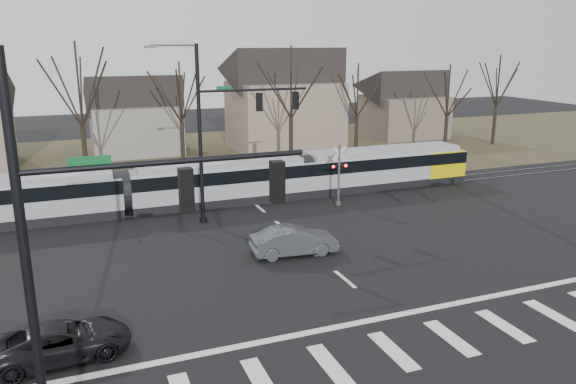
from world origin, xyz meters
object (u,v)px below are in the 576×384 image
object	(u,v)px
sedan	(294,241)
rail_crossing_signal	(339,177)
tram	(219,180)
suv	(62,342)

from	to	relation	value
sedan	rail_crossing_signal	world-z (taller)	rail_crossing_signal
tram	rail_crossing_signal	size ratio (longest dim) A/B	9.33
suv	rail_crossing_signal	bearing A→B (deg)	-57.93
suv	tram	bearing A→B (deg)	-36.55
tram	rail_crossing_signal	bearing A→B (deg)	-24.23
tram	suv	xyz separation A→B (m)	(-9.63, -16.37, -0.92)
sedan	suv	distance (m)	12.36
tram	sedan	distance (m)	10.41
tram	suv	size ratio (longest dim) A/B	8.01
tram	sedan	xyz separation A→B (m)	(1.15, -10.32, -0.83)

